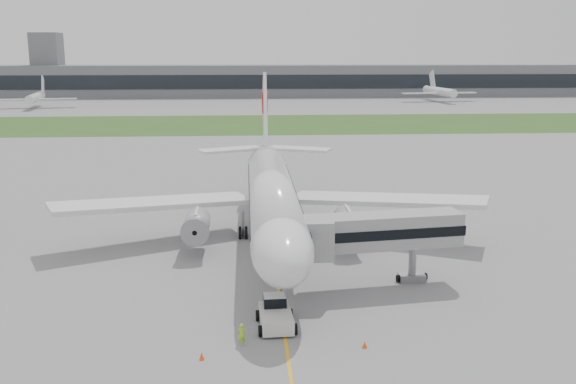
{
  "coord_description": "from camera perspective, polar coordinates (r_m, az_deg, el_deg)",
  "views": [
    {
      "loc": [
        -2.67,
        -63.51,
        21.03
      ],
      "look_at": [
        1.61,
        2.0,
        6.35
      ],
      "focal_mm": 40.0,
      "sensor_mm": 36.0,
      "label": 1
    }
  ],
  "objects": [
    {
      "name": "ground",
      "position": [
        66.96,
        -1.27,
        -5.7
      ],
      "size": [
        600.0,
        600.0,
        0.0
      ],
      "primitive_type": "plane",
      "color": "gray",
      "rests_on": "ground"
    },
    {
      "name": "apron_markings",
      "position": [
        62.23,
        -1.06,
        -7.15
      ],
      "size": [
        70.0,
        70.0,
        0.04
      ],
      "primitive_type": null,
      "color": "#F3AD15",
      "rests_on": "ground"
    },
    {
      "name": "grass_strip",
      "position": [
        184.73,
        -2.9,
        6.06
      ],
      "size": [
        600.0,
        50.0,
        0.02
      ],
      "primitive_type": "cube",
      "color": "#2B511E",
      "rests_on": "ground"
    },
    {
      "name": "terminal_building",
      "position": [
        293.73,
        -3.26,
        9.85
      ],
      "size": [
        320.0,
        22.3,
        14.0
      ],
      "color": "slate",
      "rests_on": "ground"
    },
    {
      "name": "control_tower",
      "position": [
        308.86,
        -20.35,
        7.93
      ],
      "size": [
        12.0,
        12.0,
        56.0
      ],
      "primitive_type": null,
      "color": "slate",
      "rests_on": "ground"
    },
    {
      "name": "airliner",
      "position": [
        70.14,
        -1.46,
        -0.05
      ],
      "size": [
        48.13,
        53.95,
        17.88
      ],
      "color": "silver",
      "rests_on": "ground"
    },
    {
      "name": "pushback_tug",
      "position": [
        50.51,
        -1.12,
        -10.75
      ],
      "size": [
        3.09,
        4.4,
        2.19
      ],
      "rotation": [
        0.0,
        0.0,
        0.05
      ],
      "color": "silver",
      "rests_on": "ground"
    },
    {
      "name": "jet_bridge",
      "position": [
        57.56,
        7.79,
        -3.59
      ],
      "size": [
        14.81,
        6.1,
        6.88
      ],
      "rotation": [
        0.0,
        0.0,
        0.14
      ],
      "color": "gray",
      "rests_on": "ground"
    },
    {
      "name": "safety_cone_left",
      "position": [
        46.14,
        -7.68,
        -14.24
      ],
      "size": [
        0.4,
        0.4,
        0.55
      ],
      "primitive_type": "cone",
      "color": "#FF560D",
      "rests_on": "ground"
    },
    {
      "name": "safety_cone_right",
      "position": [
        47.67,
        6.84,
        -13.31
      ],
      "size": [
        0.39,
        0.39,
        0.53
      ],
      "primitive_type": "cone",
      "color": "#FF560D",
      "rests_on": "ground"
    },
    {
      "name": "ground_crew_near",
      "position": [
        47.71,
        -4.14,
        -12.49
      ],
      "size": [
        0.7,
        0.57,
        1.65
      ],
      "primitive_type": "imported",
      "rotation": [
        0.0,
        0.0,
        3.48
      ],
      "color": "#9BDF25",
      "rests_on": "ground"
    },
    {
      "name": "distant_aircraft_left",
      "position": [
        252.32,
        -21.48,
        6.96
      ],
      "size": [
        31.96,
        29.08,
        10.98
      ],
      "primitive_type": null,
      "rotation": [
        0.0,
        0.0,
        0.14
      ],
      "color": "silver",
      "rests_on": "ground"
    },
    {
      "name": "distant_aircraft_right",
      "position": [
        271.57,
        13.26,
        7.83
      ],
      "size": [
        34.03,
        30.82,
        11.88
      ],
      "primitive_type": null,
      "rotation": [
        0.0,
        0.0,
        0.12
      ],
      "color": "silver",
      "rests_on": "ground"
    }
  ]
}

